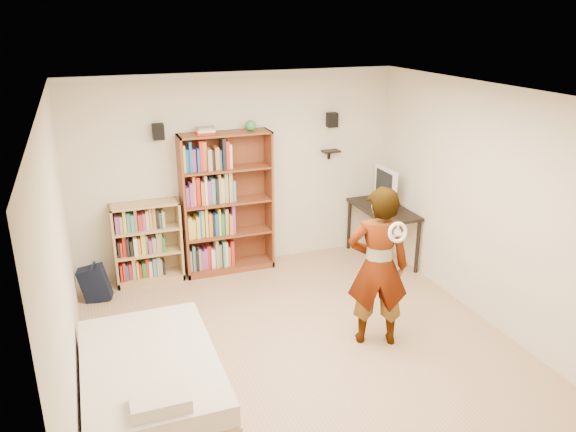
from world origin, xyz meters
name	(u,v)px	position (x,y,z in m)	size (l,w,h in m)	color
ground	(305,353)	(0.00, 0.00, 0.00)	(4.50, 5.00, 0.01)	tan
room_shell	(307,195)	(0.00, 0.00, 1.76)	(4.52, 5.02, 2.71)	beige
crown_molding	(309,99)	(0.00, 0.00, 2.67)	(4.50, 5.00, 0.06)	silver
speaker_left	(158,132)	(-1.05, 2.40, 2.00)	(0.14, 0.12, 0.20)	black
speaker_right	(332,120)	(1.35, 2.40, 2.00)	(0.14, 0.12, 0.20)	black
wall_shelf	(331,151)	(1.35, 2.41, 1.55)	(0.25, 0.16, 0.03)	black
tall_bookshelf	(227,204)	(-0.22, 2.32, 0.97)	(1.23, 0.36, 1.94)	brown
low_bookshelf	(148,243)	(-1.31, 2.34, 0.55)	(0.88, 0.33, 1.10)	tan
computer_desk	(382,234)	(1.94, 1.86, 0.40)	(0.59, 1.18, 0.80)	black
imac	(384,187)	(1.99, 1.96, 1.08)	(0.11, 0.55, 0.55)	white
daybed	(151,374)	(-1.62, -0.20, 0.28)	(1.22, 1.88, 0.55)	beige
person	(378,267)	(0.80, -0.02, 0.89)	(0.65, 0.42, 1.78)	black
wii_wheel	(398,232)	(0.80, -0.35, 1.40)	(0.21, 0.21, 0.04)	white
navy_bag	(95,283)	(-2.02, 2.01, 0.24)	(0.35, 0.23, 0.48)	black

